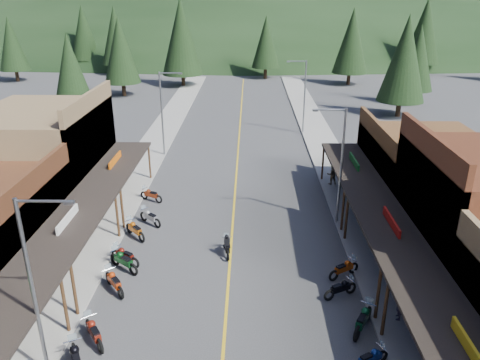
# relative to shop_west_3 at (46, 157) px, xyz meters

# --- Properties ---
(ground) EXTENTS (220.00, 220.00, 0.00)m
(ground) POSITION_rel_shop_west_3_xyz_m (13.78, -11.30, -3.52)
(ground) COLOR #38383A
(ground) RESTS_ON ground
(centerline) EXTENTS (0.15, 90.00, 0.01)m
(centerline) POSITION_rel_shop_west_3_xyz_m (13.78, 8.70, -3.51)
(centerline) COLOR gold
(centerline) RESTS_ON ground
(sidewalk_west) EXTENTS (3.40, 94.00, 0.15)m
(sidewalk_west) POSITION_rel_shop_west_3_xyz_m (5.08, 8.70, -3.44)
(sidewalk_west) COLOR gray
(sidewalk_west) RESTS_ON ground
(sidewalk_east) EXTENTS (3.40, 94.00, 0.15)m
(sidewalk_east) POSITION_rel_shop_west_3_xyz_m (22.48, 8.70, -3.44)
(sidewalk_east) COLOR gray
(sidewalk_east) RESTS_ON ground
(shop_west_3) EXTENTS (10.90, 10.20, 8.20)m
(shop_west_3) POSITION_rel_shop_west_3_xyz_m (0.00, 0.00, 0.00)
(shop_west_3) COLOR brown
(shop_west_3) RESTS_ON ground
(shop_east_3) EXTENTS (10.90, 10.20, 6.20)m
(shop_east_3) POSITION_rel_shop_west_3_xyz_m (27.54, 0.00, -0.99)
(shop_east_3) COLOR #4C2D16
(shop_east_3) RESTS_ON ground
(streetlight_0) EXTENTS (2.16, 0.18, 8.00)m
(streetlight_0) POSITION_rel_shop_west_3_xyz_m (6.83, -17.30, 0.94)
(streetlight_0) COLOR gray
(streetlight_0) RESTS_ON ground
(streetlight_1) EXTENTS (2.16, 0.18, 8.00)m
(streetlight_1) POSITION_rel_shop_west_3_xyz_m (6.83, 10.70, 0.94)
(streetlight_1) COLOR gray
(streetlight_1) RESTS_ON ground
(streetlight_2) EXTENTS (2.16, 0.18, 8.00)m
(streetlight_2) POSITION_rel_shop_west_3_xyz_m (20.74, -3.30, 0.94)
(streetlight_2) COLOR gray
(streetlight_2) RESTS_ON ground
(streetlight_3) EXTENTS (2.16, 0.18, 8.00)m
(streetlight_3) POSITION_rel_shop_west_3_xyz_m (20.74, 18.70, 0.94)
(streetlight_3) COLOR gray
(streetlight_3) RESTS_ON ground
(ridge_hill) EXTENTS (310.00, 140.00, 60.00)m
(ridge_hill) POSITION_rel_shop_west_3_xyz_m (13.78, 123.70, -3.52)
(ridge_hill) COLOR black
(ridge_hill) RESTS_ON ground
(pine_0) EXTENTS (5.04, 5.04, 11.00)m
(pine_0) POSITION_rel_shop_west_3_xyz_m (-26.22, 50.70, 2.96)
(pine_0) COLOR black
(pine_0) RESTS_ON ground
(pine_1) EXTENTS (5.88, 5.88, 12.50)m
(pine_1) POSITION_rel_shop_west_3_xyz_m (-10.22, 58.70, 3.72)
(pine_1) COLOR black
(pine_1) RESTS_ON ground
(pine_2) EXTENTS (6.72, 6.72, 14.00)m
(pine_2) POSITION_rel_shop_west_3_xyz_m (3.78, 46.70, 4.47)
(pine_2) COLOR black
(pine_2) RESTS_ON ground
(pine_3) EXTENTS (5.04, 5.04, 11.00)m
(pine_3) POSITION_rel_shop_west_3_xyz_m (17.78, 54.70, 2.96)
(pine_3) COLOR black
(pine_3) RESTS_ON ground
(pine_4) EXTENTS (5.88, 5.88, 12.50)m
(pine_4) POSITION_rel_shop_west_3_xyz_m (31.78, 48.70, 3.72)
(pine_4) COLOR black
(pine_4) RESTS_ON ground
(pine_5) EXTENTS (6.72, 6.72, 14.00)m
(pine_5) POSITION_rel_shop_west_3_xyz_m (47.78, 60.70, 4.47)
(pine_5) COLOR black
(pine_5) RESTS_ON ground
(pine_7) EXTENTS (5.88, 5.88, 12.50)m
(pine_7) POSITION_rel_shop_west_3_xyz_m (-18.22, 64.70, 3.72)
(pine_7) COLOR black
(pine_7) RESTS_ON ground
(pine_8) EXTENTS (4.48, 4.48, 10.00)m
(pine_8) POSITION_rel_shop_west_3_xyz_m (-8.22, 28.70, 2.46)
(pine_8) COLOR black
(pine_8) RESTS_ON ground
(pine_9) EXTENTS (4.93, 4.93, 10.80)m
(pine_9) POSITION_rel_shop_west_3_xyz_m (37.78, 33.70, 2.86)
(pine_9) COLOR black
(pine_9) RESTS_ON ground
(pine_10) EXTENTS (5.38, 5.38, 11.60)m
(pine_10) POSITION_rel_shop_west_3_xyz_m (-4.22, 38.70, 3.27)
(pine_10) COLOR black
(pine_10) RESTS_ON ground
(pine_11) EXTENTS (5.82, 5.82, 12.40)m
(pine_11) POSITION_rel_shop_west_3_xyz_m (33.78, 26.70, 3.67)
(pine_11) COLOR black
(pine_11) RESTS_ON ground
(bike_west_5) EXTENTS (1.72, 2.40, 1.32)m
(bike_west_5) POSITION_rel_shop_west_3_xyz_m (7.80, -17.05, -2.86)
(bike_west_5) COLOR black
(bike_west_5) RESTS_ON ground
(bike_west_6) EXTENTS (1.86, 2.21, 1.25)m
(bike_west_6) POSITION_rel_shop_west_3_xyz_m (7.99, -15.33, -2.89)
(bike_west_6) COLOR maroon
(bike_west_6) RESTS_ON ground
(bike_west_7) EXTENTS (1.92, 2.20, 1.26)m
(bike_west_7) POSITION_rel_shop_west_3_xyz_m (7.84, -11.43, -2.89)
(bike_west_7) COLOR #BF370D
(bike_west_7) RESTS_ON ground
(bike_west_8) EXTENTS (2.29, 2.02, 1.32)m
(bike_west_8) POSITION_rel_shop_west_3_xyz_m (7.82, -9.41, -2.86)
(bike_west_8) COLOR #0C4016
(bike_west_8) RESTS_ON ground
(bike_west_9) EXTENTS (2.16, 1.70, 1.20)m
(bike_west_9) POSITION_rel_shop_west_3_xyz_m (7.74, -8.77, -2.92)
(bike_west_9) COLOR maroon
(bike_west_9) RESTS_ON ground
(bike_west_10) EXTENTS (2.01, 2.12, 1.25)m
(bike_west_10) POSITION_rel_shop_west_3_xyz_m (7.61, -5.62, -2.89)
(bike_west_10) COLOR #B9570D
(bike_west_10) RESTS_ON ground
(bike_west_11) EXTENTS (2.04, 1.90, 1.20)m
(bike_west_11) POSITION_rel_shop_west_3_xyz_m (8.20, -3.75, -2.92)
(bike_west_11) COLOR #949599
(bike_west_11) RESTS_ON ground
(bike_west_12) EXTENTS (2.05, 1.53, 1.13)m
(bike_west_12) POSITION_rel_shop_west_3_xyz_m (7.52, 0.04, -2.95)
(bike_west_12) COLOR maroon
(bike_west_12) RESTS_ON ground
(bike_east_5) EXTENTS (1.98, 1.48, 1.09)m
(bike_east_5) POSITION_rel_shop_west_3_xyz_m (19.96, -16.64, -2.97)
(bike_east_5) COLOR navy
(bike_east_5) RESTS_ON ground
(bike_east_6) EXTENTS (1.84, 2.38, 1.32)m
(bike_east_6) POSITION_rel_shop_west_3_xyz_m (20.19, -14.26, -2.86)
(bike_east_6) COLOR #0D4324
(bike_east_6) RESTS_ON ground
(bike_east_7) EXTENTS (2.03, 1.47, 1.11)m
(bike_east_7) POSITION_rel_shop_west_3_xyz_m (19.62, -11.69, -2.96)
(bike_east_7) COLOR black
(bike_east_7) RESTS_ON ground
(bike_east_8) EXTENTS (2.08, 1.66, 1.16)m
(bike_east_8) POSITION_rel_shop_west_3_xyz_m (20.14, -9.85, -2.94)
(bike_east_8) COLOR #BF470D
(bike_east_8) RESTS_ON ground
(rider_on_bike) EXTENTS (0.86, 1.96, 1.45)m
(rider_on_bike) POSITION_rel_shop_west_3_xyz_m (13.59, -7.58, -2.94)
(rider_on_bike) COLOR black
(rider_on_bike) RESTS_ON ground
(pedestrian_east_a) EXTENTS (0.53, 0.70, 1.71)m
(pedestrian_east_a) POSITION_rel_shop_west_3_xyz_m (22.06, -13.54, -2.52)
(pedestrian_east_a) COLOR #282132
(pedestrian_east_a) RESTS_ON sidewalk_east
(pedestrian_east_b) EXTENTS (0.89, 0.62, 1.68)m
(pedestrian_east_b) POSITION_rel_shop_west_3_xyz_m (21.59, 3.41, -2.53)
(pedestrian_east_b) COLOR brown
(pedestrian_east_b) RESTS_ON sidewalk_east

